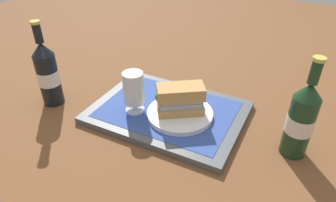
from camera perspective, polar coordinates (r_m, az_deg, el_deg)
The scene contains 8 objects.
ground_plane at distance 0.91m, azimuth 0.00°, elevation -2.63°, with size 3.00×3.00×0.00m, color brown.
tray at distance 0.90m, azimuth 0.00°, elevation -2.12°, with size 0.44×0.32×0.02m, color #4C5156.
placemat at distance 0.90m, azimuth 0.00°, elevation -1.57°, with size 0.38×0.27×0.00m, color #2D4793.
plate at distance 0.87m, azimuth 2.29°, elevation -2.40°, with size 0.19×0.19×0.01m, color white.
sandwich at distance 0.84m, azimuth 2.13°, elevation 0.36°, with size 0.14×0.13×0.08m.
beer_glass at distance 0.86m, azimuth -6.51°, elevation 2.05°, with size 0.06×0.06×0.12m.
beer_bottle at distance 0.98m, azimuth -21.83°, elevation 4.90°, with size 0.07×0.07×0.27m.
second_bottle at distance 0.78m, azimuth 23.87°, elevation -3.25°, with size 0.07×0.07×0.27m.
Camera 1 is at (-0.33, 0.66, 0.54)m, focal length 32.21 mm.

